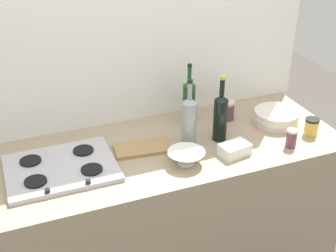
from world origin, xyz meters
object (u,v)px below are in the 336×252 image
at_px(wine_bottle_leftmost, 189,101).
at_px(stovetop_hob, 61,168).
at_px(plate_stack, 276,117).
at_px(condiment_jar_rear, 311,127).
at_px(mixing_bowl, 186,157).
at_px(condiment_jar_spare, 227,110).
at_px(wine_bottle_mid_left, 189,121).
at_px(condiment_jar_front, 291,138).
at_px(wine_bottle_mid_right, 220,116).
at_px(cutting_board, 143,148).
at_px(butter_dish, 234,149).

bearing_deg(wine_bottle_leftmost, stovetop_hob, -163.23).
distance_m(plate_stack, condiment_jar_rear, 0.20).
bearing_deg(mixing_bowl, stovetop_hob, 164.27).
relative_size(plate_stack, condiment_jar_spare, 2.37).
relative_size(plate_stack, wine_bottle_mid_left, 0.69).
distance_m(condiment_jar_front, condiment_jar_rear, 0.18).
relative_size(wine_bottle_mid_left, wine_bottle_mid_right, 1.02).
height_order(wine_bottle_mid_left, cutting_board, wine_bottle_mid_left).
bearing_deg(stovetop_hob, wine_bottle_mid_right, -0.86).
height_order(wine_bottle_leftmost, condiment_jar_spare, wine_bottle_leftmost).
distance_m(stovetop_hob, condiment_jar_front, 1.13).
height_order(butter_dish, condiment_jar_rear, condiment_jar_rear).
xyz_separation_m(wine_bottle_mid_right, butter_dish, (-0.00, -0.16, -0.10)).
xyz_separation_m(butter_dish, condiment_jar_rear, (0.47, 0.03, 0.02)).
xyz_separation_m(wine_bottle_mid_right, condiment_jar_front, (0.30, -0.20, -0.08)).
xyz_separation_m(butter_dish, condiment_jar_spare, (0.14, 0.34, 0.02)).
height_order(condiment_jar_front, condiment_jar_spare, condiment_jar_spare).
height_order(condiment_jar_spare, cutting_board, condiment_jar_spare).
relative_size(plate_stack, mixing_bowl, 1.39).
xyz_separation_m(wine_bottle_mid_left, condiment_jar_front, (0.47, -0.20, -0.09)).
bearing_deg(wine_bottle_mid_right, condiment_jar_rear, -16.26).
xyz_separation_m(plate_stack, wine_bottle_mid_right, (-0.37, -0.04, 0.10)).
relative_size(condiment_jar_spare, cutting_board, 0.37).
height_order(wine_bottle_mid_right, butter_dish, wine_bottle_mid_right).
relative_size(wine_bottle_mid_right, condiment_jar_spare, 3.35).
relative_size(condiment_jar_rear, cutting_board, 0.33).
distance_m(wine_bottle_mid_right, condiment_jar_rear, 0.49).
distance_m(wine_bottle_mid_left, condiment_jar_front, 0.52).
distance_m(wine_bottle_mid_left, cutting_board, 0.27).
xyz_separation_m(plate_stack, condiment_jar_front, (-0.07, -0.24, 0.01)).
height_order(wine_bottle_mid_left, wine_bottle_mid_right, wine_bottle_mid_left).
bearing_deg(cutting_board, mixing_bowl, -51.70).
distance_m(mixing_bowl, condiment_jar_spare, 0.51).
distance_m(condiment_jar_rear, cutting_board, 0.89).
relative_size(wine_bottle_mid_left, condiment_jar_front, 3.75).
height_order(plate_stack, cutting_board, plate_stack).
distance_m(wine_bottle_mid_left, wine_bottle_mid_right, 0.17).
bearing_deg(condiment_jar_rear, cutting_board, 168.15).
relative_size(wine_bottle_leftmost, butter_dish, 2.36).
bearing_deg(butter_dish, plate_stack, 28.46).
distance_m(wine_bottle_mid_right, cutting_board, 0.42).
bearing_deg(stovetop_hob, wine_bottle_leftmost, 16.77).
distance_m(butter_dish, condiment_jar_front, 0.30).
distance_m(wine_bottle_leftmost, wine_bottle_mid_left, 0.25).
relative_size(wine_bottle_mid_left, condiment_jar_rear, 3.85).
height_order(stovetop_hob, mixing_bowl, mixing_bowl).
relative_size(wine_bottle_leftmost, condiment_jar_spare, 3.21).
height_order(plate_stack, condiment_jar_front, condiment_jar_front).
height_order(mixing_bowl, butter_dish, mixing_bowl).
xyz_separation_m(wine_bottle_leftmost, wine_bottle_mid_right, (0.07, -0.24, 0.01)).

